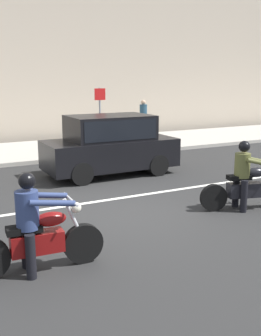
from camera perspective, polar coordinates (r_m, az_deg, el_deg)
ground_plane at (r=9.08m, az=-1.14°, el=-6.02°), size 80.00×80.00×0.00m
sidewalk_slab at (r=16.42m, az=-13.66°, el=2.29°), size 40.00×4.40×0.14m
lane_marking_stripe at (r=9.75m, az=-5.00°, el=-4.73°), size 18.00×0.14×0.01m
motorcycle_with_rider_denim_blue at (r=6.33m, az=-13.13°, el=-8.66°), size 2.09×0.70×1.56m
motorcycle_with_rider_olive at (r=9.40m, az=15.84°, el=-1.80°), size 2.07×0.87×1.55m
parked_hatchback_black at (r=12.25m, az=-2.87°, el=3.34°), size 3.94×1.76×1.80m
street_sign_post at (r=15.90m, az=-4.29°, el=7.81°), size 0.44×0.08×2.38m
pedestrian_bystander at (r=18.76m, az=1.80°, el=7.29°), size 0.34×0.34×1.76m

